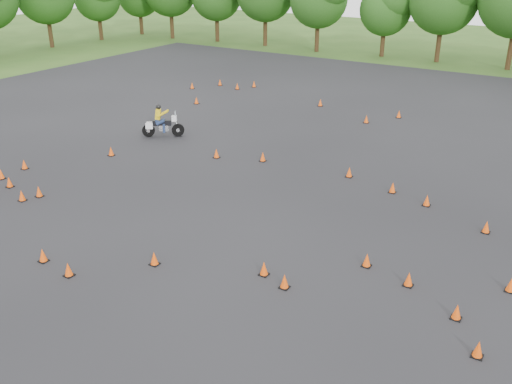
# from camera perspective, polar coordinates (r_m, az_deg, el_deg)

# --- Properties ---
(ground) EXTENTS (140.00, 140.00, 0.00)m
(ground) POSITION_cam_1_polar(r_m,az_deg,el_deg) (19.30, -6.38, -7.28)
(ground) COLOR #2D5119
(ground) RESTS_ON ground
(asphalt_pad) EXTENTS (62.00, 62.00, 0.00)m
(asphalt_pad) POSITION_cam_1_polar(r_m,az_deg,el_deg) (23.71, 2.57, -1.03)
(asphalt_pad) COLOR black
(asphalt_pad) RESTS_ON ground
(treeline) EXTENTS (86.99, 32.33, 10.28)m
(treeline) POSITION_cam_1_polar(r_m,az_deg,el_deg) (48.86, 21.96, 15.67)
(treeline) COLOR #224E16
(treeline) RESTS_ON ground
(traffic_cones) EXTENTS (32.70, 33.41, 0.45)m
(traffic_cones) POSITION_cam_1_polar(r_m,az_deg,el_deg) (23.43, 1.24, -0.72)
(traffic_cones) COLOR #F8510A
(traffic_cones) RESTS_ON asphalt_pad
(rider_yellow) EXTENTS (2.32, 1.94, 1.80)m
(rider_yellow) POSITION_cam_1_polar(r_m,az_deg,el_deg) (32.15, -9.32, 7.02)
(rider_yellow) COLOR gold
(rider_yellow) RESTS_ON ground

